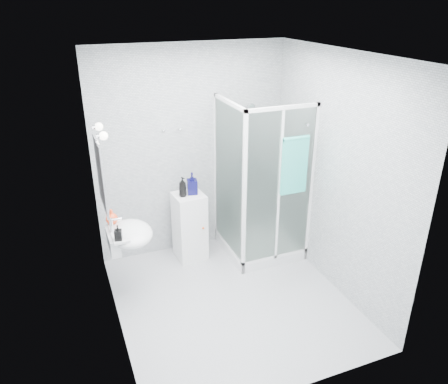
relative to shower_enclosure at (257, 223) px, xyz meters
name	(u,v)px	position (x,y,z in m)	size (l,w,h in m)	color
room	(232,192)	(-0.67, -0.77, 0.85)	(2.40, 2.60, 2.60)	#B8BDBF
shower_enclosure	(257,223)	(0.00, 0.00, 0.00)	(0.90, 0.95, 2.00)	white
wall_basin	(128,234)	(-1.66, -0.32, 0.35)	(0.46, 0.56, 0.35)	white
mirror	(100,174)	(-1.85, -0.32, 1.05)	(0.02, 0.60, 0.70)	white
vanity_lights	(100,131)	(-1.80, -0.32, 1.47)	(0.10, 0.40, 0.08)	silver
wall_hooks	(172,130)	(-0.92, 0.49, 1.17)	(0.23, 0.06, 0.03)	silver
storage_cabinet	(190,226)	(-0.81, 0.26, -0.02)	(0.38, 0.40, 0.86)	white
hand_towel	(295,164)	(0.24, -0.40, 0.90)	(0.32, 0.05, 0.67)	#31BAA9
shampoo_bottle_a	(183,187)	(-0.89, 0.24, 0.54)	(0.09, 0.09, 0.24)	black
shampoo_bottle_b	(192,183)	(-0.76, 0.27, 0.55)	(0.12, 0.12, 0.27)	#0B0A3E
soap_dispenser_orange	(112,216)	(-1.78, -0.14, 0.50)	(0.13, 0.13, 0.16)	#F4461C
soap_dispenser_black	(118,233)	(-1.77, -0.51, 0.49)	(0.07, 0.07, 0.16)	black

